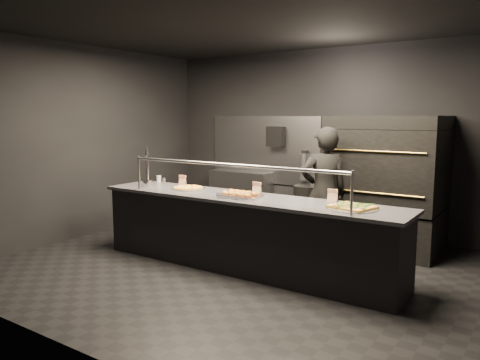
{
  "coord_description": "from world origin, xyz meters",
  "views": [
    {
      "loc": [
        3.15,
        -4.74,
        1.91
      ],
      "look_at": [
        -0.19,
        0.2,
        1.09
      ],
      "focal_mm": 35.0,
      "sensor_mm": 36.0,
      "label": 1
    }
  ],
  "objects": [
    {
      "name": "service_counter",
      "position": [
        0.0,
        -0.0,
        0.46
      ],
      "size": [
        4.1,
        0.78,
        1.37
      ],
      "color": "black",
      "rests_on": "ground"
    },
    {
      "name": "fire_extinguisher",
      "position": [
        -0.35,
        2.4,
        1.06
      ],
      "size": [
        0.14,
        0.14,
        0.51
      ],
      "color": "#B2B2B7",
      "rests_on": "room"
    },
    {
      "name": "slider_tray_b",
      "position": [
        -0.0,
        -0.07,
        0.95
      ],
      "size": [
        0.54,
        0.45,
        0.07
      ],
      "color": "silver",
      "rests_on": "service_counter"
    },
    {
      "name": "prep_shelf",
      "position": [
        -1.6,
        2.32,
        0.45
      ],
      "size": [
        1.2,
        0.35,
        0.9
      ],
      "primitive_type": "cube",
      "color": "#99999E",
      "rests_on": "ground"
    },
    {
      "name": "round_pizza",
      "position": [
        -0.95,
        0.07,
        0.94
      ],
      "size": [
        0.46,
        0.46,
        0.03
      ],
      "color": "silver",
      "rests_on": "service_counter"
    },
    {
      "name": "beer_tap",
      "position": [
        -1.6,
        -0.04,
        1.09
      ],
      "size": [
        0.15,
        0.22,
        0.59
      ],
      "color": "silver",
      "rests_on": "service_counter"
    },
    {
      "name": "towel_dispenser",
      "position": [
        -0.9,
        2.39,
        1.55
      ],
      "size": [
        0.3,
        0.2,
        0.35
      ],
      "primitive_type": "cube",
      "color": "black",
      "rests_on": "room"
    },
    {
      "name": "pizza_oven",
      "position": [
        1.2,
        1.9,
        0.97
      ],
      "size": [
        1.5,
        1.23,
        1.91
      ],
      "color": "black",
      "rests_on": "ground"
    },
    {
      "name": "slider_tray_a",
      "position": [
        -0.1,
        0.0,
        0.94
      ],
      "size": [
        0.46,
        0.37,
        0.06
      ],
      "color": "silver",
      "rests_on": "service_counter"
    },
    {
      "name": "room",
      "position": [
        -0.02,
        0.05,
        1.5
      ],
      "size": [
        6.04,
        6.0,
        3.0
      ],
      "color": "black",
      "rests_on": "ground"
    },
    {
      "name": "trash_bin",
      "position": [
        -0.2,
        2.22,
        0.38
      ],
      "size": [
        0.46,
        0.46,
        0.76
      ],
      "primitive_type": "cylinder",
      "color": "black",
      "rests_on": "ground"
    },
    {
      "name": "square_pizza",
      "position": [
        1.4,
        -0.0,
        0.94
      ],
      "size": [
        0.53,
        0.53,
        0.05
      ],
      "color": "silver",
      "rests_on": "service_counter"
    },
    {
      "name": "tent_cards",
      "position": [
        -0.05,
        0.28,
        1.0
      ],
      "size": [
        2.41,
        0.04,
        0.15
      ],
      "color": "white",
      "rests_on": "service_counter"
    },
    {
      "name": "condiment_jar",
      "position": [
        -1.66,
        0.28,
        0.97
      ],
      "size": [
        0.17,
        0.07,
        0.11
      ],
      "color": "silver",
      "rests_on": "service_counter"
    },
    {
      "name": "worker",
      "position": [
        0.6,
        1.06,
        0.88
      ],
      "size": [
        0.76,
        0.74,
        1.76
      ],
      "primitive_type": "imported",
      "rotation": [
        0.0,
        0.0,
        3.86
      ],
      "color": "black",
      "rests_on": "ground"
    }
  ]
}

